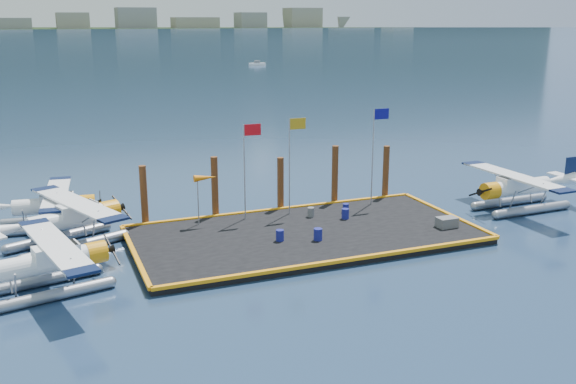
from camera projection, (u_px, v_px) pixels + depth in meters
name	position (u px, v px, depth m)	size (l,w,h in m)	color
ground	(305.00, 238.00, 38.13)	(4000.00, 4000.00, 0.00)	#19314D
dock	(305.00, 235.00, 38.07)	(20.00, 10.00, 0.40)	black
dock_bumpers	(305.00, 230.00, 38.00)	(20.25, 10.25, 0.18)	orange
far_backdrop	(130.00, 20.00, 1680.47)	(3050.00, 2050.00, 810.00)	black
seaplane_a	(49.00, 265.00, 30.25)	(8.29, 8.99, 3.19)	gray
seaplane_b	(72.00, 221.00, 36.60)	(8.74, 9.23, 3.35)	gray
seaplane_c	(52.00, 208.00, 39.66)	(7.75, 8.56, 3.03)	gray
seaplane_d	(518.00, 190.00, 43.35)	(8.47, 9.33, 3.32)	gray
drum_1	(318.00, 234.00, 36.53)	(0.49, 0.49, 0.69)	navy
drum_2	(345.00, 214.00, 40.48)	(0.46, 0.46, 0.65)	navy
drum_3	(280.00, 235.00, 36.43)	(0.46, 0.46, 0.64)	navy
drum_4	(346.00, 208.00, 41.87)	(0.40, 0.40, 0.56)	navy
drum_5	(311.00, 212.00, 40.90)	(0.43, 0.43, 0.60)	#5D5D62
crate	(447.00, 222.00, 38.85)	(1.21, 0.81, 0.61)	#5D5D62
flagpole_red	(247.00, 157.00, 39.57)	(1.14, 0.08, 6.00)	#9B9BA3
flagpole_yellow	(292.00, 151.00, 40.61)	(1.14, 0.08, 6.20)	#9B9BA3
flagpole_blue	(376.00, 142.00, 42.69)	(1.14, 0.08, 6.50)	#9B9BA3
windsock	(205.00, 179.00, 38.91)	(1.40, 0.44, 3.12)	#9B9BA3
piling_0	(144.00, 197.00, 39.43)	(0.44, 0.44, 4.00)	#4E2F16
piling_1	(215.00, 189.00, 41.00)	(0.44, 0.44, 4.20)	#4E2F16
piling_2	(281.00, 185.00, 42.65)	(0.44, 0.44, 3.80)	#4E2F16
piling_3	(335.00, 177.00, 44.01)	(0.44, 0.44, 4.30)	#4E2F16
piling_4	(386.00, 174.00, 45.47)	(0.44, 0.44, 4.00)	#4E2F16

